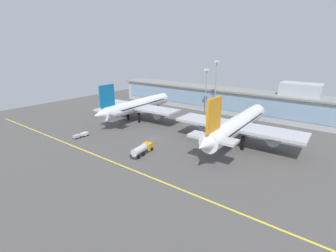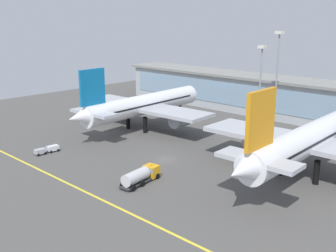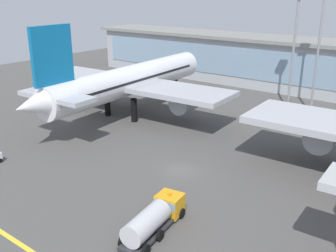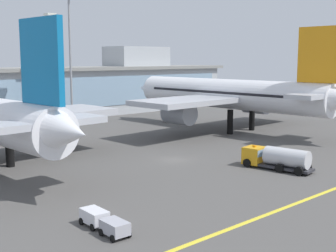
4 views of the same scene
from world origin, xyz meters
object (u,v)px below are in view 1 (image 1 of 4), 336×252
at_px(apron_light_mast_west, 206,86).
at_px(apron_light_mast_centre, 216,82).
at_px(fuel_tanker_truck, 142,149).
at_px(airliner_near_right, 237,125).
at_px(baggage_tug_near, 81,135).
at_px(airliner_near_left, 137,106).

relative_size(apron_light_mast_west, apron_light_mast_centre, 0.86).
distance_m(fuel_tanker_truck, apron_light_mast_west, 50.18).
height_order(airliner_near_right, baggage_tug_near, airliner_near_right).
bearing_deg(apron_light_mast_west, airliner_near_right, -43.08).
bearing_deg(fuel_tanker_truck, airliner_near_right, -47.07).
height_order(baggage_tug_near, apron_light_mast_west, apron_light_mast_west).
xyz_separation_m(airliner_near_left, apron_light_mast_centre, (27.14, 22.00, 10.32)).
height_order(baggage_tug_near, apron_light_mast_centre, apron_light_mast_centre).
height_order(apron_light_mast_west, apron_light_mast_centre, apron_light_mast_centre).
bearing_deg(baggage_tug_near, airliner_near_left, 1.73).
distance_m(airliner_near_left, apron_light_mast_centre, 36.43).
height_order(airliner_near_left, apron_light_mast_west, apron_light_mast_west).
relative_size(airliner_near_left, airliner_near_right, 0.93).
bearing_deg(airliner_near_right, baggage_tug_near, 117.92).
bearing_deg(airliner_near_left, apron_light_mast_west, -49.67).
height_order(airliner_near_left, apron_light_mast_centre, apron_light_mast_centre).
bearing_deg(apron_light_mast_west, fuel_tanker_truck, -84.03).
bearing_deg(airliner_near_left, baggage_tug_near, 176.25).
bearing_deg(baggage_tug_near, apron_light_mast_centre, -25.67).
xyz_separation_m(baggage_tug_near, apron_light_mast_west, (23.06, 51.03, 14.02)).
distance_m(apron_light_mast_west, apron_light_mast_centre, 4.92).
bearing_deg(apron_light_mast_west, airliner_near_left, -136.59).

